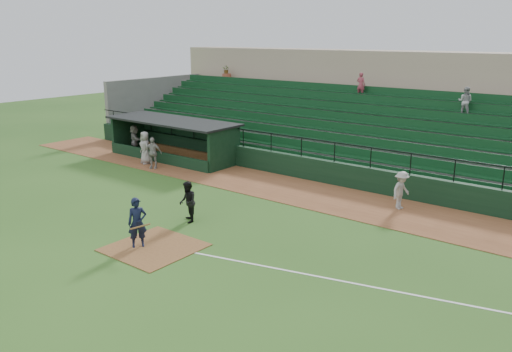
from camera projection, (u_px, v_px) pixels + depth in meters
The scene contains 12 objects.
ground at pixel (175, 239), 19.46m from camera, with size 90.00×90.00×0.00m, color #2D571C.
warning_track at pixel (293, 190), 25.54m from camera, with size 40.00×4.00×0.03m, color brown.
home_plate_dirt at pixel (154, 247), 18.70m from camera, with size 3.00×3.00×0.03m, color brown.
foul_line at pixel (387, 290), 15.62m from camera, with size 18.00×0.09×0.01m, color white.
stadium_structure at pixel (372, 122), 31.35m from camera, with size 38.00×13.08×6.40m.
dugout at pixel (178, 136), 32.16m from camera, with size 8.90×3.20×2.42m.
batter_at_plate at pixel (137, 223), 18.52m from camera, with size 1.17×0.81×1.87m.
umpire at pixel (188, 202), 21.07m from camera, with size 0.83×0.65×1.72m, color black.
runner at pixel (401, 190), 22.59m from camera, with size 1.10×0.63×1.70m, color #A7A29C.
dugout_player_a at pixel (153, 153), 29.45m from camera, with size 1.06×0.44×1.80m, color #A6A19B.
dugout_player_b at pixel (145, 148), 30.52m from camera, with size 0.94×0.61×1.93m, color #9E9994.
dugout_player_c at pixel (135, 139), 33.42m from camera, with size 1.66×0.53×1.79m, color #A49F9A.
Camera 1 is at (13.59, -12.39, 7.48)m, focal length 36.20 mm.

